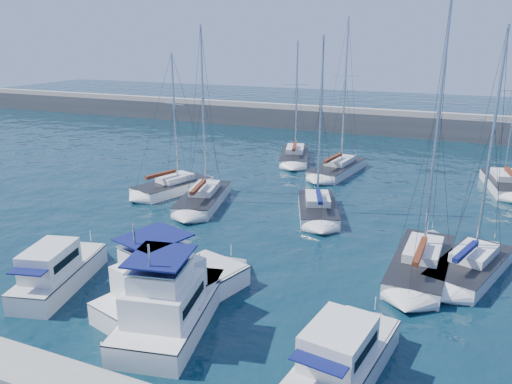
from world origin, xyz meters
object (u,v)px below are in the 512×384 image
at_px(sailboat_back_b, 338,168).
at_px(sailboat_mid_b, 203,198).
at_px(sailboat_mid_a, 172,187).
at_px(sailboat_back_c, 505,184).
at_px(sailboat_mid_d, 421,263).
at_px(sailboat_back_a, 295,156).
at_px(motor_yacht_port_outer, 57,273).
at_px(motor_yacht_port_inner, 169,287).
at_px(sailboat_mid_c, 318,209).
at_px(motor_yacht_stbd_inner, 170,307).
at_px(motor_yacht_stbd_outer, 343,359).
at_px(sailboat_mid_e, 470,266).

bearing_deg(sailboat_back_b, sailboat_mid_b, -111.31).
xyz_separation_m(sailboat_mid_a, sailboat_back_c, (28.45, 13.15, 0.01)).
relative_size(sailboat_mid_d, sailboat_back_a, 1.20).
relative_size(sailboat_mid_a, sailboat_back_b, 0.80).
bearing_deg(motor_yacht_port_outer, motor_yacht_port_inner, -7.51).
distance_m(motor_yacht_port_outer, sailboat_mid_c, 20.45).
height_order(motor_yacht_stbd_inner, sailboat_mid_a, sailboat_mid_a).
bearing_deg(sailboat_mid_c, sailboat_back_a, 94.68).
xyz_separation_m(sailboat_mid_b, sailboat_mid_c, (9.83, 1.22, 0.00)).
bearing_deg(sailboat_back_b, motor_yacht_stbd_inner, -82.58).
bearing_deg(sailboat_mid_b, motor_yacht_port_outer, -104.37).
relative_size(motor_yacht_port_outer, sailboat_mid_a, 0.58).
height_order(motor_yacht_port_inner, sailboat_mid_c, sailboat_mid_c).
relative_size(sailboat_mid_b, sailboat_back_b, 0.94).
height_order(motor_yacht_port_inner, motor_yacht_stbd_inner, same).
bearing_deg(sailboat_mid_d, motor_yacht_port_outer, -149.04).
bearing_deg(sailboat_mid_d, sailboat_mid_a, 162.80).
height_order(sailboat_mid_a, sailboat_back_c, sailboat_back_c).
distance_m(motor_yacht_port_inner, sailboat_mid_b, 17.05).
bearing_deg(sailboat_mid_d, motor_yacht_port_inner, -139.10).
distance_m(sailboat_mid_c, sailboat_back_c, 19.88).
bearing_deg(sailboat_mid_d, sailboat_mid_c, 142.17).
bearing_deg(motor_yacht_port_outer, motor_yacht_stbd_inner, -21.01).
bearing_deg(motor_yacht_port_outer, sailboat_mid_c, 45.95).
bearing_deg(motor_yacht_stbd_outer, motor_yacht_port_inner, 175.91).
relative_size(sailboat_back_a, sailboat_back_c, 0.94).
bearing_deg(sailboat_mid_a, motor_yacht_port_outer, -59.58).
bearing_deg(sailboat_back_b, motor_yacht_port_inner, -84.82).
bearing_deg(sailboat_back_b, motor_yacht_stbd_outer, -67.42).
relative_size(motor_yacht_stbd_inner, sailboat_mid_b, 0.57).
bearing_deg(motor_yacht_stbd_outer, sailboat_back_a, 120.13).
bearing_deg(sailboat_back_c, sailboat_mid_a, -166.00).
xyz_separation_m(sailboat_back_a, sailboat_back_b, (6.03, -3.65, 0.02)).
relative_size(motor_yacht_port_outer, sailboat_mid_c, 0.52).
distance_m(motor_yacht_stbd_inner, sailboat_mid_a, 22.88).
xyz_separation_m(motor_yacht_stbd_outer, sailboat_back_b, (-8.39, 32.33, -0.42)).
height_order(motor_yacht_stbd_inner, sailboat_mid_c, sailboat_mid_c).
height_order(motor_yacht_stbd_inner, sailboat_mid_e, sailboat_mid_e).
height_order(sailboat_mid_e, sailboat_back_a, sailboat_mid_e).
xyz_separation_m(sailboat_mid_d, sailboat_back_a, (-16.46, 24.15, -0.02)).
distance_m(motor_yacht_stbd_outer, sailboat_back_b, 33.41).
xyz_separation_m(sailboat_mid_b, sailboat_mid_e, (21.35, -5.34, 0.00)).
distance_m(motor_yacht_stbd_inner, sailboat_back_a, 36.05).
bearing_deg(sailboat_mid_e, sailboat_back_a, 147.25).
bearing_deg(sailboat_mid_d, motor_yacht_stbd_outer, -97.85).
height_order(motor_yacht_port_outer, sailboat_mid_c, sailboat_mid_c).
bearing_deg(sailboat_mid_a, motor_yacht_port_inner, -39.97).
height_order(motor_yacht_port_outer, motor_yacht_port_inner, motor_yacht_port_inner).
relative_size(motor_yacht_stbd_outer, sailboat_mid_b, 0.48).
height_order(sailboat_mid_b, sailboat_mid_d, sailboat_mid_d).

